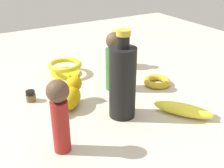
{
  "coord_description": "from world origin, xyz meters",
  "views": [
    {
      "loc": [
        0.74,
        -0.44,
        0.46
      ],
      "look_at": [
        0.0,
        0.0,
        0.04
      ],
      "focal_mm": 45.85,
      "sensor_mm": 36.0,
      "label": 1
    }
  ],
  "objects": [
    {
      "name": "ground",
      "position": [
        0.0,
        0.0,
        0.0
      ],
      "size": [
        2.0,
        2.0,
        0.0
      ],
      "primitive_type": "plane",
      "color": "#BCB29E"
    },
    {
      "name": "bangle",
      "position": [
        0.01,
        0.19,
        0.01
      ],
      "size": [
        0.1,
        0.1,
        0.02
      ],
      "primitive_type": "torus",
      "color": "gold",
      "rests_on": "ground"
    },
    {
      "name": "person_figure_child",
      "position": [
        -0.05,
        0.04,
        0.1
      ],
      "size": [
        0.09,
        0.09,
        0.21
      ],
      "color": "#316C30",
      "rests_on": "ground"
    },
    {
      "name": "bottle_tall",
      "position": [
        0.12,
        -0.04,
        0.11
      ],
      "size": [
        0.08,
        0.08,
        0.26
      ],
      "color": "black",
      "rests_on": "ground"
    },
    {
      "name": "person_figure_adult",
      "position": [
        0.19,
        -0.25,
        0.11
      ],
      "size": [
        0.05,
        0.05,
        0.19
      ],
      "color": "maroon",
      "rests_on": "ground"
    },
    {
      "name": "banana",
      "position": [
        0.22,
        0.12,
        0.02
      ],
      "size": [
        0.17,
        0.14,
        0.04
      ],
      "primitive_type": "ellipsoid",
      "rotation": [
        0.0,
        0.0,
        3.75
      ],
      "color": "yellow",
      "rests_on": "ground"
    },
    {
      "name": "cat_figurine",
      "position": [
        -0.01,
        -0.14,
        0.04
      ],
      "size": [
        0.12,
        0.12,
        0.09
      ],
      "color": "#BA910A",
      "rests_on": "ground"
    },
    {
      "name": "bowl",
      "position": [
        -0.25,
        -0.07,
        0.03
      ],
      "size": [
        0.13,
        0.13,
        0.05
      ],
      "color": "yellow",
      "rests_on": "ground"
    },
    {
      "name": "nail_polish_jar",
      "position": [
        -0.11,
        -0.25,
        0.02
      ],
      "size": [
        0.03,
        0.03,
        0.04
      ],
      "color": "brown",
      "rests_on": "ground"
    },
    {
      "name": "bottle_short",
      "position": [
        -0.22,
        0.15,
        0.06
      ],
      "size": [
        0.07,
        0.07,
        0.15
      ],
      "color": "gold",
      "rests_on": "ground"
    }
  ]
}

